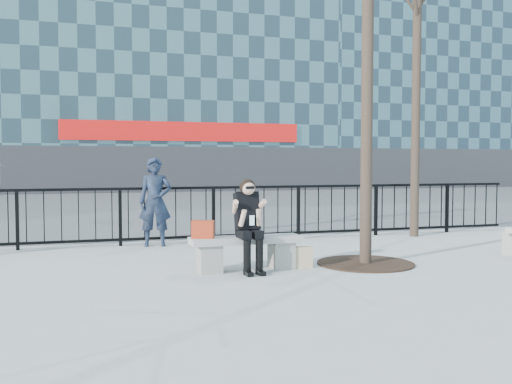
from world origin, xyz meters
name	(u,v)px	position (x,y,z in m)	size (l,w,h in m)	color
ground	(246,270)	(0.00, 0.00, 0.00)	(120.00, 120.00, 0.00)	#9E9E99
street_surface	(141,202)	(0.00, 15.00, 0.00)	(60.00, 23.00, 0.01)	#474747
railing	(204,214)	(0.00, 3.00, 0.55)	(14.00, 0.06, 1.10)	black
building_right	(414,36)	(20.00, 27.00, 10.30)	(16.20, 10.20, 20.60)	#476F72
tree_grate	(365,263)	(1.90, -0.10, 0.01)	(1.50, 1.50, 0.02)	black
bench_main	(246,249)	(0.00, 0.00, 0.30)	(1.65, 0.46, 0.49)	slate
seated_woman	(249,226)	(0.00, -0.16, 0.67)	(0.50, 0.64, 1.34)	black
handbag	(203,229)	(-0.64, 0.02, 0.62)	(0.31, 0.15, 0.26)	#A62E14
shopping_bag	(301,257)	(0.82, -0.11, 0.16)	(0.34, 0.12, 0.32)	beige
standing_man	(155,202)	(-0.97, 2.79, 0.84)	(0.61, 0.40, 1.67)	black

